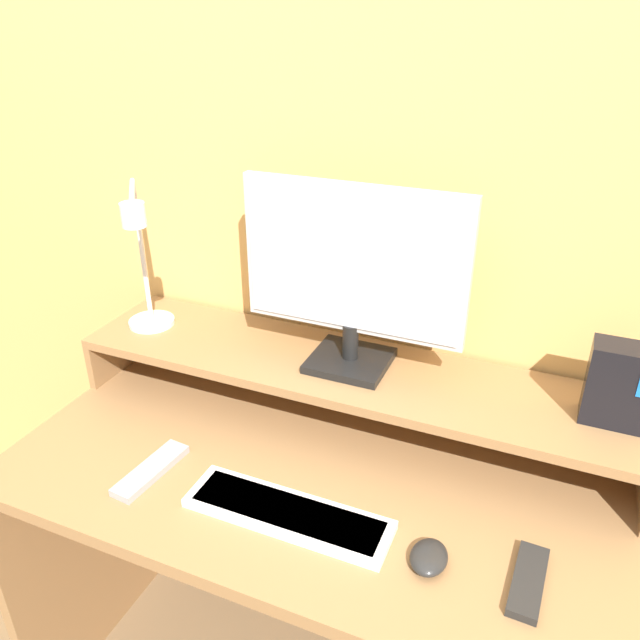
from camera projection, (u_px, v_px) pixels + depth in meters
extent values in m
cube|color=#E5AD60|center=(380.00, 189.00, 1.39)|extent=(6.00, 0.05, 2.50)
cube|color=olive|center=(314.00, 472.00, 1.32)|extent=(1.28, 0.67, 0.03)
cube|color=olive|center=(106.00, 519.00, 1.70)|extent=(0.03, 0.67, 0.72)
cube|color=olive|center=(127.00, 344.00, 1.66)|extent=(0.02, 0.29, 0.12)
cube|color=olive|center=(348.00, 370.00, 1.41)|extent=(1.28, 0.29, 0.02)
cube|color=black|center=(349.00, 360.00, 1.41)|extent=(0.17, 0.16, 0.02)
cylinder|color=black|center=(349.00, 341.00, 1.39)|extent=(0.04, 0.04, 0.08)
cube|color=#B7B7BC|center=(352.00, 260.00, 1.31)|extent=(0.49, 0.02, 0.33)
cube|color=silver|center=(350.00, 262.00, 1.30)|extent=(0.47, 0.01, 0.30)
cylinder|color=silver|center=(152.00, 322.00, 1.59)|extent=(0.11, 0.11, 0.01)
cylinder|color=silver|center=(142.00, 254.00, 1.50)|extent=(0.01, 0.01, 0.36)
cylinder|color=silver|center=(132.00, 191.00, 1.34)|extent=(0.12, 0.15, 0.01)
cylinder|color=silver|center=(133.00, 215.00, 1.28)|extent=(0.05, 0.05, 0.05)
cube|color=black|center=(619.00, 385.00, 1.19)|extent=(0.12, 0.07, 0.17)
cube|color=white|center=(288.00, 514.00, 1.18)|extent=(0.40, 0.11, 0.02)
cube|color=silver|center=(288.00, 512.00, 1.17)|extent=(0.37, 0.09, 0.01)
ellipsoid|color=black|center=(429.00, 557.00, 1.08)|extent=(0.06, 0.09, 0.03)
cube|color=#99999E|center=(151.00, 470.00, 1.29)|extent=(0.07, 0.19, 0.02)
cube|color=black|center=(528.00, 581.00, 1.04)|extent=(0.06, 0.16, 0.02)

